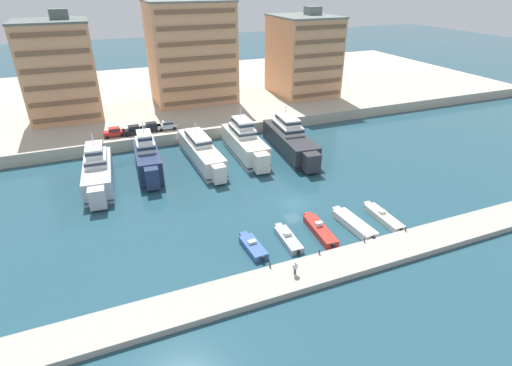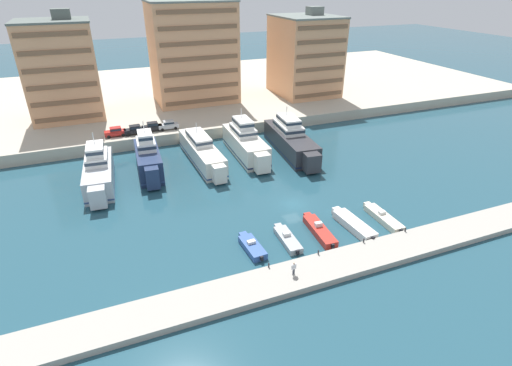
# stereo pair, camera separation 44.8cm
# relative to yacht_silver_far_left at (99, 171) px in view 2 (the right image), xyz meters

# --- Properties ---
(ground_plane) EXTENTS (400.00, 400.00, 0.00)m
(ground_plane) POSITION_rel_yacht_silver_far_left_xyz_m (26.63, -17.71, -2.37)
(ground_plane) COLOR #234C5B
(quay_promenade) EXTENTS (180.00, 70.00, 2.35)m
(quay_promenade) POSITION_rel_yacht_silver_far_left_xyz_m (26.63, 47.94, -1.19)
(quay_promenade) COLOR #BCB29E
(quay_promenade) RESTS_ON ground
(pier_dock) EXTENTS (120.00, 4.88, 0.78)m
(pier_dock) POSITION_rel_yacht_silver_far_left_xyz_m (26.63, -32.91, -1.98)
(pier_dock) COLOR #A8A399
(pier_dock) RESTS_ON ground
(yacht_silver_far_left) EXTENTS (5.33, 17.74, 8.27)m
(yacht_silver_far_left) POSITION_rel_yacht_silver_far_left_xyz_m (0.00, 0.00, 0.00)
(yacht_silver_far_left) COLOR silver
(yacht_silver_far_left) RESTS_ON ground
(yacht_navy_left) EXTENTS (4.62, 15.29, 8.80)m
(yacht_navy_left) POSITION_rel_yacht_silver_far_left_xyz_m (8.23, 1.66, 0.25)
(yacht_navy_left) COLOR navy
(yacht_navy_left) RESTS_ON ground
(yacht_ivory_mid_left) EXTENTS (4.49, 21.00, 6.65)m
(yacht_ivory_mid_left) POSITION_rel_yacht_silver_far_left_xyz_m (17.98, 2.69, -0.35)
(yacht_ivory_mid_left) COLOR silver
(yacht_ivory_mid_left) RESTS_ON ground
(yacht_ivory_center_left) EXTENTS (4.97, 18.81, 8.57)m
(yacht_ivory_center_left) POSITION_rel_yacht_silver_far_left_xyz_m (26.55, 2.57, 0.15)
(yacht_ivory_center_left) COLOR silver
(yacht_ivory_center_left) RESTS_ON ground
(yacht_charcoal_center) EXTENTS (6.48, 21.44, 8.42)m
(yacht_charcoal_center) POSITION_rel_yacht_silver_far_left_xyz_m (35.23, 0.77, 0.11)
(yacht_charcoal_center) COLOR #333338
(yacht_charcoal_center) RESTS_ON ground
(motorboat_blue_far_left) EXTENTS (2.15, 6.06, 1.22)m
(motorboat_blue_far_left) POSITION_rel_yacht_silver_far_left_xyz_m (16.75, -25.88, -1.92)
(motorboat_blue_far_left) COLOR #33569E
(motorboat_blue_far_left) RESTS_ON ground
(motorboat_grey_left) EXTENTS (1.97, 6.76, 1.23)m
(motorboat_grey_left) POSITION_rel_yacht_silver_far_left_xyz_m (21.63, -25.97, -1.96)
(motorboat_grey_left) COLOR #9EA3A8
(motorboat_grey_left) RESTS_ON ground
(motorboat_red_mid_left) EXTENTS (2.29, 8.19, 1.51)m
(motorboat_red_mid_left) POSITION_rel_yacht_silver_far_left_xyz_m (26.38, -25.90, -1.87)
(motorboat_red_mid_left) COLOR red
(motorboat_red_mid_left) RESTS_ON ground
(motorboat_white_center_left) EXTENTS (2.54, 8.47, 1.10)m
(motorboat_white_center_left) POSITION_rel_yacht_silver_far_left_xyz_m (31.38, -26.44, -1.82)
(motorboat_white_center_left) COLOR white
(motorboat_white_center_left) RESTS_ON ground
(motorboat_cream_center) EXTENTS (1.85, 8.05, 1.30)m
(motorboat_cream_center) POSITION_rel_yacht_silver_far_left_xyz_m (36.34, -26.41, -1.91)
(motorboat_cream_center) COLOR beige
(motorboat_cream_center) RESTS_ON ground
(car_red_far_left) EXTENTS (4.14, 1.99, 1.80)m
(car_red_far_left) POSITION_rel_yacht_silver_far_left_xyz_m (3.98, 15.87, 0.96)
(car_red_far_left) COLOR red
(car_red_far_left) RESTS_ON quay_promenade
(car_black_left) EXTENTS (4.15, 2.01, 1.80)m
(car_black_left) POSITION_rel_yacht_silver_far_left_xyz_m (7.68, 15.64, 0.96)
(car_black_left) COLOR black
(car_black_left) RESTS_ON quay_promenade
(car_black_mid_left) EXTENTS (4.13, 1.98, 1.80)m
(car_black_mid_left) POSITION_rel_yacht_silver_far_left_xyz_m (11.23, 16.22, 0.96)
(car_black_mid_left) COLOR black
(car_black_mid_left) RESTS_ON quay_promenade
(car_silver_center_left) EXTENTS (4.13, 1.97, 1.80)m
(car_silver_center_left) POSITION_rel_yacht_silver_far_left_xyz_m (14.51, 16.01, 0.96)
(car_silver_center_left) COLOR #B7BCC1
(car_silver_center_left) RESTS_ON quay_promenade
(apartment_block_far_left) EXTENTS (14.73, 13.37, 22.48)m
(apartment_block_far_left) POSITION_rel_yacht_silver_far_left_xyz_m (-4.36, 32.64, 10.30)
(apartment_block_far_left) COLOR tan
(apartment_block_far_left) RESTS_ON quay_promenade
(apartment_block_left) EXTENTS (19.90, 14.47, 25.57)m
(apartment_block_left) POSITION_rel_yacht_silver_far_left_xyz_m (25.31, 35.53, 11.82)
(apartment_block_left) COLOR tan
(apartment_block_left) RESTS_ON quay_promenade
(apartment_block_mid_left) EXTENTS (14.83, 17.16, 21.62)m
(apartment_block_mid_left) POSITION_rel_yacht_silver_far_left_xyz_m (54.07, 31.66, 9.86)
(apartment_block_mid_left) COLOR tan
(apartment_block_mid_left) RESTS_ON quay_promenade
(pedestrian_near_edge) EXTENTS (0.65, 0.30, 1.70)m
(pedestrian_near_edge) POSITION_rel_yacht_silver_far_left_xyz_m (19.04, -32.92, -0.58)
(pedestrian_near_edge) COLOR #4C515B
(pedestrian_near_edge) RESTS_ON pier_dock
(bollard_west) EXTENTS (0.20, 0.20, 0.61)m
(bollard_west) POSITION_rel_yacht_silver_far_left_xyz_m (16.96, -30.72, -1.26)
(bollard_west) COLOR #2D2D33
(bollard_west) RESTS_ON pier_dock
(bollard_west_mid) EXTENTS (0.20, 0.20, 0.61)m
(bollard_west_mid) POSITION_rel_yacht_silver_far_left_xyz_m (23.47, -30.72, -1.26)
(bollard_west_mid) COLOR #2D2D33
(bollard_west_mid) RESTS_ON pier_dock
(bollard_east_mid) EXTENTS (0.20, 0.20, 0.61)m
(bollard_east_mid) POSITION_rel_yacht_silver_far_left_xyz_m (29.98, -30.72, -1.26)
(bollard_east_mid) COLOR #2D2D33
(bollard_east_mid) RESTS_ON pier_dock
(bollard_east) EXTENTS (0.20, 0.20, 0.61)m
(bollard_east) POSITION_rel_yacht_silver_far_left_xyz_m (36.49, -30.72, -1.26)
(bollard_east) COLOR #2D2D33
(bollard_east) RESTS_ON pier_dock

